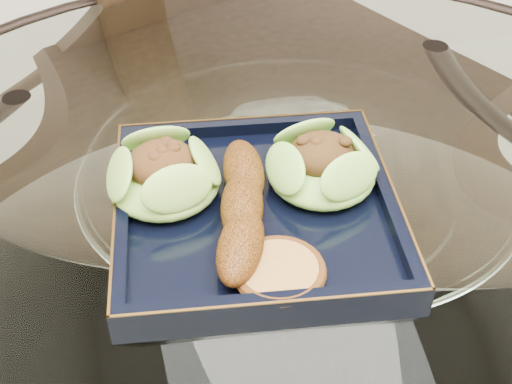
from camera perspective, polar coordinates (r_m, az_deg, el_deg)
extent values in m
cylinder|color=white|center=(0.73, 3.20, -1.35)|extent=(1.10, 1.10, 0.01)
torus|color=black|center=(0.73, 3.20, -1.35)|extent=(1.13, 1.13, 0.02)
cylinder|color=black|center=(1.26, 11.38, -4.12)|extent=(0.04, 0.04, 0.75)
cylinder|color=black|center=(1.18, -14.68, -8.48)|extent=(0.04, 0.04, 0.75)
cube|color=#311D10|center=(1.25, 1.33, 1.53)|extent=(0.54, 0.54, 0.04)
cylinder|color=#311D10|center=(1.25, -0.22, -14.22)|extent=(0.03, 0.03, 0.44)
cylinder|color=#311D10|center=(1.42, 11.29, -6.94)|extent=(0.03, 0.03, 0.44)
cylinder|color=#311D10|center=(1.45, -8.63, -5.04)|extent=(0.03, 0.03, 0.44)
cylinder|color=#311D10|center=(1.59, 2.26, 0.34)|extent=(0.03, 0.03, 0.44)
cube|color=black|center=(0.70, 0.00, -1.88)|extent=(0.30, 0.30, 0.02)
ellipsoid|color=#568D28|center=(0.70, -7.39, 1.14)|extent=(0.14, 0.14, 0.04)
ellipsoid|color=#62A02E|center=(0.71, 5.29, 1.90)|extent=(0.12, 0.12, 0.04)
ellipsoid|color=#6C370B|center=(0.66, -1.12, -1.16)|extent=(0.09, 0.20, 0.04)
cylinder|color=#AC7F39|center=(0.62, 1.83, -6.44)|extent=(0.08, 0.08, 0.01)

